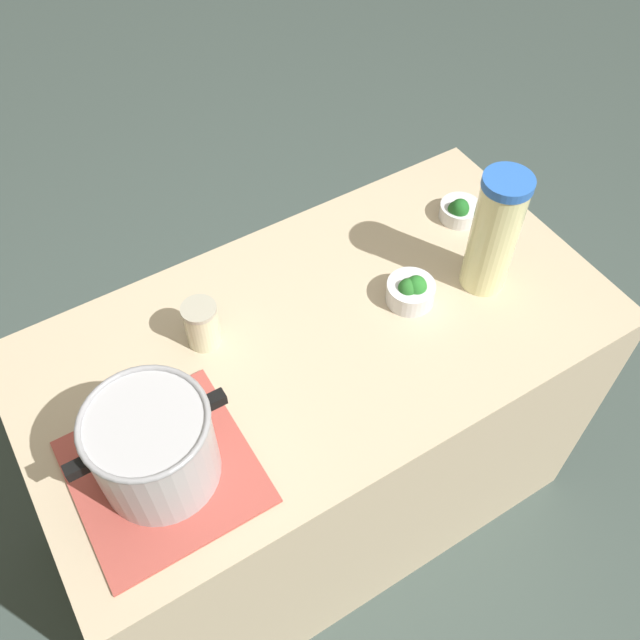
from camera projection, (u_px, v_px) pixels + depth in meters
ground_plane at (320, 493)px, 2.24m from camera, size 8.00×8.00×0.00m
counter_slab at (320, 427)px, 1.90m from camera, size 1.35×0.72×0.85m
dish_cloth at (163, 471)px, 1.35m from camera, size 0.34×0.35×0.01m
cooking_pot at (153, 446)px, 1.27m from camera, size 0.30×0.23×0.20m
lemonade_pitcher at (494, 233)px, 1.54m from camera, size 0.11×0.11×0.31m
mason_jar at (202, 324)px, 1.51m from camera, size 0.08×0.08×0.12m
broccoli_bowl_front at (459, 211)px, 1.77m from camera, size 0.10×0.10×0.07m
broccoli_bowl_center at (411, 291)px, 1.60m from camera, size 0.11×0.11×0.08m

